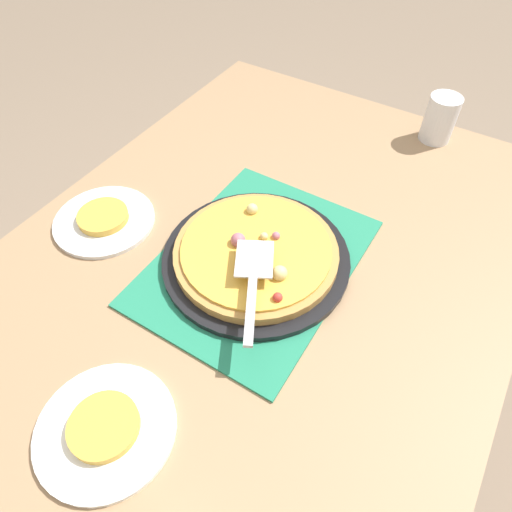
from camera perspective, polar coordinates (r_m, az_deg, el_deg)
name	(u,v)px	position (r m, az deg, el deg)	size (l,w,h in m)	color
ground_plane	(256,408)	(1.59, 0.00, -18.34)	(8.00, 8.00, 0.00)	#84705B
dining_table	(256,294)	(1.03, 0.00, -4.70)	(1.40, 1.00, 0.75)	#9E7A56
placemat	(256,261)	(0.94, 0.00, -0.68)	(0.48, 0.36, 0.01)	#237F5B
pizza_pan	(256,258)	(0.93, 0.00, -0.28)	(0.38, 0.38, 0.01)	black
pizza	(256,252)	(0.91, 0.01, 0.53)	(0.33, 0.33, 0.05)	#B78442
plate_near_left	(106,429)	(0.80, -18.18, -19.80)	(0.22, 0.22, 0.01)	white
plate_far_right	(104,221)	(1.07, -18.34, 4.19)	(0.22, 0.22, 0.01)	white
served_slice_left	(104,426)	(0.79, -18.42, -19.45)	(0.11, 0.11, 0.02)	gold
served_slice_right	(103,216)	(1.06, -18.51, 4.69)	(0.11, 0.11, 0.02)	gold
cup_far	(440,119)	(1.31, 21.93, 15.57)	(0.08, 0.08, 0.12)	white
pizza_server	(253,279)	(0.82, -0.38, -2.88)	(0.22, 0.15, 0.01)	silver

